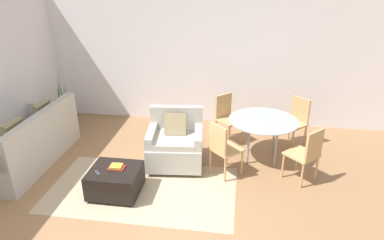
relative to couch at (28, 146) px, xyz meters
name	(u,v)px	position (x,y,z in m)	size (l,w,h in m)	color
ground_plane	(140,225)	(2.29, -1.26, -0.32)	(20.00, 20.00, 0.00)	#936B47
wall_back	(184,57)	(2.29, 2.24, 1.06)	(12.00, 0.06, 2.75)	white
area_rug	(143,189)	(2.11, -0.48, -0.31)	(2.78, 1.57, 0.01)	tan
couch	(28,146)	(0.00, 0.00, 0.00)	(0.92, 2.06, 0.94)	#B2ADA3
armchair	(175,144)	(2.46, 0.31, 0.05)	(0.97, 0.89, 0.93)	#B2ADA3
ottoman	(115,180)	(1.75, -0.63, -0.10)	(0.71, 0.65, 0.40)	black
book_stack	(117,167)	(1.77, -0.59, 0.11)	(0.23, 0.16, 0.05)	#B72D28
tv_remote_primary	(97,173)	(1.55, -0.76, 0.09)	(0.13, 0.14, 0.01)	#333338
potted_plant	(64,115)	(-0.17, 1.54, -0.10)	(0.38, 0.38, 1.05)	#333338
dining_table	(263,124)	(3.89, 0.72, 0.34)	(1.16, 1.16, 0.73)	#99A8AD
dining_chair_near_left	(222,146)	(3.25, 0.08, 0.20)	(0.59, 0.59, 0.90)	tan
dining_chair_near_right	(307,152)	(4.52, 0.08, 0.20)	(0.59, 0.59, 0.90)	tan
dining_chair_far_left	(227,115)	(3.25, 1.36, 0.20)	(0.59, 0.59, 0.90)	tan
dining_chair_far_right	(296,119)	(4.52, 1.36, 0.20)	(0.59, 0.59, 0.90)	tan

